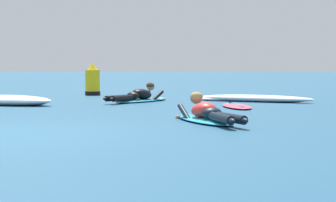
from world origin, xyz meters
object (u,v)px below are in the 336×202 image
at_px(surfer_near, 207,114).
at_px(surfer_far, 139,97).
at_px(drifting_surfboard, 237,106).
at_px(channel_marker_buoy, 93,82).

distance_m(surfer_near, surfer_far, 5.85).
distance_m(surfer_near, drifting_surfboard, 3.73).
bearing_deg(surfer_near, surfer_far, 110.27).
bearing_deg(surfer_far, channel_marker_buoy, 120.44).
xyz_separation_m(surfer_far, drifting_surfboard, (2.51, -1.79, -0.10)).
relative_size(surfer_far, drifting_surfboard, 1.29).
relative_size(drifting_surfboard, channel_marker_buoy, 1.82).
distance_m(drifting_surfboard, channel_marker_buoy, 6.91).
bearing_deg(surfer_near, channel_marker_buoy, 114.39).
bearing_deg(drifting_surfboard, surfer_near, -97.39).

